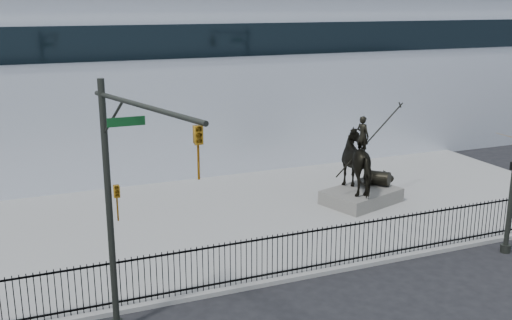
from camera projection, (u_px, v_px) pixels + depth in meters
name	position (u px, v px, depth m)	size (l,w,h in m)	color
ground	(340.00, 289.00, 19.03)	(120.00, 120.00, 0.00)	black
plaza	(256.00, 216.00, 25.26)	(30.00, 12.00, 0.15)	gray
building	(173.00, 76.00, 35.73)	(44.00, 14.00, 9.00)	silver
picket_fence	(322.00, 248.00, 19.91)	(22.10, 0.10, 1.50)	black
statue_plinth	(361.00, 196.00, 26.58)	(3.23, 2.22, 0.61)	#57544F
equestrian_statue	(364.00, 162.00, 26.22)	(3.97, 3.10, 3.51)	black
traffic_signal_left	(124.00, 201.00, 14.94)	(1.52, 4.84, 7.00)	black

